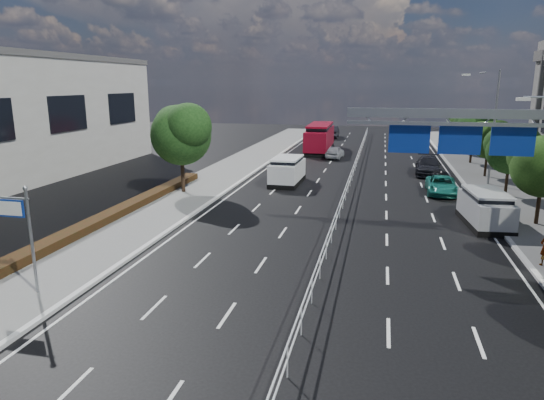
% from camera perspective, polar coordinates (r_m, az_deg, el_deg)
% --- Properties ---
extents(ground, '(160.00, 160.00, 0.00)m').
position_cam_1_polar(ground, '(17.19, 3.88, -14.30)').
color(ground, black).
rests_on(ground, ground).
extents(sidewalk_near, '(5.00, 140.00, 0.14)m').
position_cam_1_polar(sidewalk_near, '(21.86, -27.90, -9.43)').
color(sidewalk_near, slate).
rests_on(sidewalk_near, ground).
extents(kerb_near, '(0.25, 140.00, 0.15)m').
position_cam_1_polar(kerb_near, '(20.38, -22.45, -10.49)').
color(kerb_near, silver).
rests_on(kerb_near, ground).
extents(median_fence, '(0.05, 85.00, 1.02)m').
position_cam_1_polar(median_fence, '(38.34, 9.12, 2.15)').
color(median_fence, silver).
rests_on(median_fence, ground).
extents(hedge_near, '(1.00, 36.00, 0.44)m').
position_cam_1_polar(hedge_near, '(26.48, -24.03, -4.46)').
color(hedge_near, black).
rests_on(hedge_near, sidewalk_near).
extents(toilet_sign, '(1.62, 0.18, 4.34)m').
position_cam_1_polar(toilet_sign, '(20.63, -27.63, -2.27)').
color(toilet_sign, gray).
rests_on(toilet_sign, ground).
extents(overhead_gantry, '(10.24, 0.38, 7.45)m').
position_cam_1_polar(overhead_gantry, '(25.60, 22.97, 7.10)').
color(overhead_gantry, gray).
rests_on(overhead_gantry, ground).
extents(streetlight_far, '(2.78, 2.40, 9.00)m').
position_cam_1_polar(streetlight_far, '(41.95, 24.32, 8.57)').
color(streetlight_far, gray).
rests_on(streetlight_far, ground).
extents(near_tree_back, '(4.84, 4.51, 6.69)m').
position_cam_1_polar(near_tree_back, '(36.08, -10.60, 7.94)').
color(near_tree_back, black).
rests_on(near_tree_back, ground).
extents(far_tree_e, '(3.63, 3.38, 5.13)m').
position_cam_1_polar(far_tree_e, '(38.35, 26.32, 5.51)').
color(far_tree_e, black).
rests_on(far_tree_e, ground).
extents(far_tree_f, '(3.52, 3.28, 5.02)m').
position_cam_1_polar(far_tree_f, '(45.64, 24.19, 6.72)').
color(far_tree_f, black).
rests_on(far_tree_f, ground).
extents(far_tree_g, '(3.96, 3.69, 5.45)m').
position_cam_1_polar(far_tree_g, '(52.95, 22.69, 7.95)').
color(far_tree_g, black).
rests_on(far_tree_g, ground).
extents(far_tree_h, '(3.41, 3.18, 4.91)m').
position_cam_1_polar(far_tree_h, '(60.36, 21.48, 8.31)').
color(far_tree_h, black).
rests_on(far_tree_h, ground).
extents(white_minivan, '(2.28, 5.07, 2.18)m').
position_cam_1_polar(white_minivan, '(39.54, 1.81, 3.47)').
color(white_minivan, black).
rests_on(white_minivan, ground).
extents(red_bus, '(2.79, 10.97, 3.26)m').
position_cam_1_polar(red_bus, '(58.90, 5.64, 7.38)').
color(red_bus, black).
rests_on(red_bus, ground).
extents(near_car_silver, '(2.00, 4.11, 1.35)m').
position_cam_1_polar(near_car_silver, '(53.67, 7.41, 5.62)').
color(near_car_silver, '#A8ABB0').
rests_on(near_car_silver, ground).
extents(near_car_dark, '(1.85, 5.23, 1.72)m').
position_cam_1_polar(near_car_dark, '(74.05, 7.07, 7.96)').
color(near_car_dark, black).
rests_on(near_car_dark, ground).
extents(silver_minivan, '(2.54, 5.05, 2.03)m').
position_cam_1_polar(silver_minivan, '(30.44, 23.82, -0.94)').
color(silver_minivan, black).
rests_on(silver_minivan, ground).
extents(parked_car_teal, '(2.28, 4.72, 1.30)m').
position_cam_1_polar(parked_car_teal, '(38.03, 19.35, 1.64)').
color(parked_car_teal, '#186C5F').
rests_on(parked_car_teal, ground).
extents(parked_car_dark, '(2.54, 5.56, 1.57)m').
position_cam_1_polar(parked_car_dark, '(45.81, 17.92, 3.85)').
color(parked_car_dark, black).
rests_on(parked_car_dark, ground).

